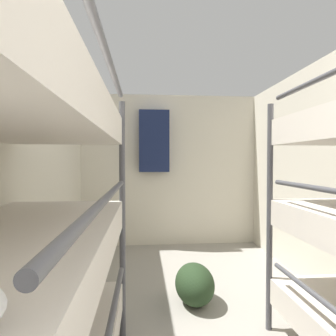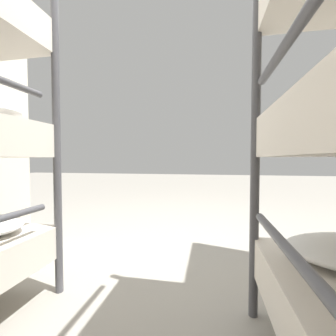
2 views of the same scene
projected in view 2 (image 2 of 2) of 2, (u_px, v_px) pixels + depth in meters
The scene contains 1 object.
ground_plane at pixel (168, 258), 1.80m from camera, with size 20.00×20.00×0.00m, color gray.
Camera 2 is at (-0.33, 1.74, 0.79)m, focal length 24.00 mm.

